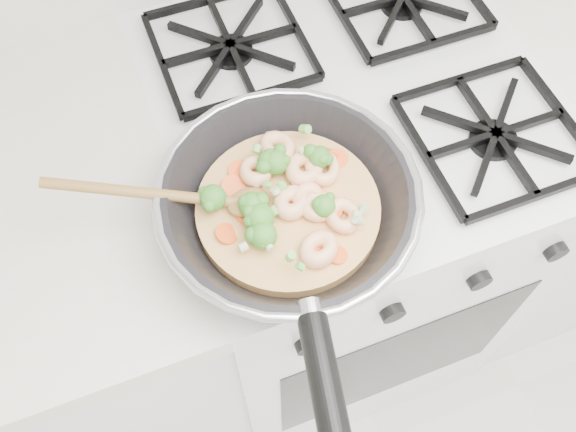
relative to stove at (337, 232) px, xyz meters
name	(u,v)px	position (x,y,z in m)	size (l,w,h in m)	color
stove	(337,232)	(0.00, 0.00, 0.00)	(0.60, 0.60, 0.92)	white
skillet	(288,207)	(-0.18, -0.18, 0.50)	(0.45, 0.52, 0.10)	black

